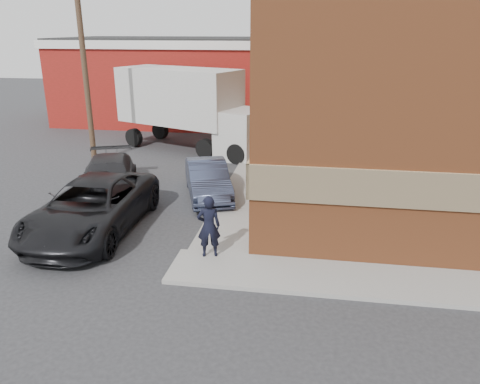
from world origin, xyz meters
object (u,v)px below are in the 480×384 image
at_px(sedan, 208,179).
at_px(suv_b, 108,178).
at_px(man, 209,226).
at_px(box_truck, 192,104).
at_px(brick_building, 449,67).
at_px(utility_pole, 84,62).
at_px(warehouse, 182,80).
at_px(suv_a, 92,207).

bearing_deg(sedan, suv_b, 168.67).
bearing_deg(man, box_truck, -89.23).
relative_size(brick_building, utility_pole, 2.03).
bearing_deg(man, warehouse, -88.30).
distance_m(utility_pole, sedan, 8.86).
height_order(sedan, suv_b, suv_b).
distance_m(brick_building, warehouse, 18.30).
bearing_deg(man, suv_b, -58.07).
bearing_deg(suv_a, man, -17.96).
distance_m(sedan, suv_a, 4.79).
height_order(warehouse, box_truck, warehouse).
bearing_deg(suv_a, warehouse, 96.55).
height_order(warehouse, utility_pole, utility_pole).
height_order(brick_building, suv_a, brick_building).
bearing_deg(suv_a, sedan, 52.27).
distance_m(man, sedan, 5.26).
relative_size(suv_a, box_truck, 0.68).
height_order(man, suv_a, man).
relative_size(man, suv_b, 0.36).
distance_m(utility_pole, box_truck, 5.68).
bearing_deg(warehouse, utility_pole, -97.77).
relative_size(sedan, suv_b, 0.84).
bearing_deg(warehouse, brick_building, -37.20).
distance_m(warehouse, utility_pole, 11.27).
xyz_separation_m(man, suv_b, (-5.03, 4.56, -0.28)).
bearing_deg(sedan, box_truck, 89.51).
relative_size(brick_building, sedan, 4.31).
distance_m(warehouse, man, 21.32).
height_order(man, sedan, man).
xyz_separation_m(utility_pole, box_truck, (4.26, 2.96, -2.31)).
distance_m(suv_a, box_truck, 11.03).
bearing_deg(warehouse, box_truck, -71.05).
distance_m(warehouse, sedan, 16.15).
xyz_separation_m(brick_building, suv_a, (-12.20, -7.94, -3.85)).
height_order(utility_pole, sedan, utility_pole).
bearing_deg(box_truck, utility_pole, -122.89).
distance_m(utility_pole, suv_a, 9.63).
distance_m(brick_building, box_truck, 12.31).
xyz_separation_m(utility_pole, suv_a, (3.79, -7.94, -3.91)).
bearing_deg(utility_pole, sedan, -31.72).
xyz_separation_m(brick_building, warehouse, (-14.50, 11.00, -1.87)).
bearing_deg(man, suv_a, -33.46).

